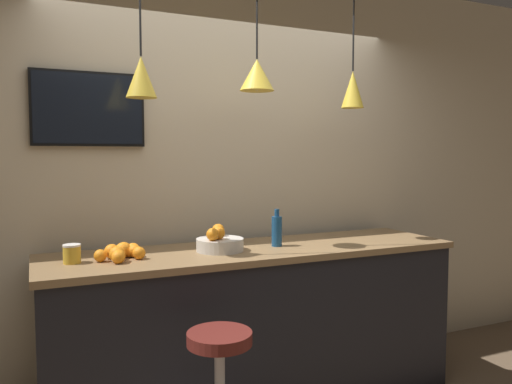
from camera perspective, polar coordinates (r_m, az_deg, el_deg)
name	(u,v)px	position (r m, az deg, el deg)	size (l,w,h in m)	color
back_wall	(229,173)	(3.52, -3.09, 2.13)	(8.00, 0.06, 2.90)	beige
service_counter	(256,325)	(3.27, 0.00, -14.99)	(2.59, 0.70, 1.00)	black
fruit_bowl	(219,243)	(3.04, -4.21, -5.78)	(0.29, 0.29, 0.15)	beige
orange_pile	(123,252)	(2.89, -15.00, -6.66)	(0.28, 0.24, 0.09)	orange
juice_bottle	(277,230)	(3.18, 2.39, -4.41)	(0.07, 0.07, 0.24)	navy
spread_jar	(72,254)	(2.86, -20.30, -6.64)	(0.09, 0.09, 0.10)	gold
pendant_lamp_left	(141,76)	(2.89, -12.99, 12.80)	(0.17, 0.17, 0.91)	black
pendant_lamp_middle	(257,74)	(3.12, 0.11, 13.31)	(0.21, 0.21, 0.83)	black
pendant_lamp_right	(353,89)	(3.46, 10.99, 11.53)	(0.15, 0.15, 0.91)	black
mounted_tv	(89,109)	(3.25, -18.58, 8.98)	(0.67, 0.04, 0.45)	black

